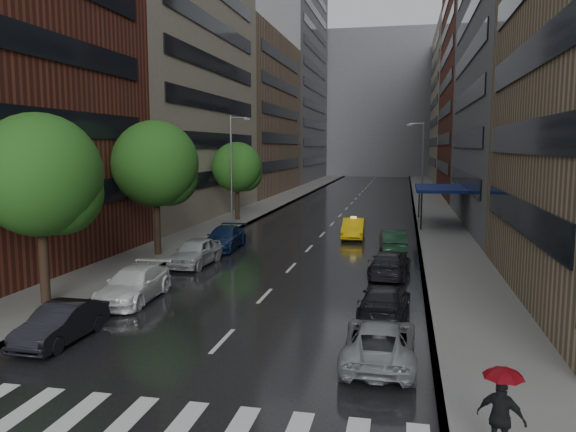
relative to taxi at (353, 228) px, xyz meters
name	(u,v)px	position (x,y,z in m)	size (l,w,h in m)	color
ground	(177,390)	(-2.47, -26.83, -0.73)	(220.00, 220.00, 0.00)	gray
road	(350,205)	(-2.47, 23.17, -0.72)	(14.00, 140.00, 0.01)	black
sidewalk_left	(273,203)	(-11.47, 23.17, -0.65)	(4.00, 140.00, 0.15)	gray
sidewalk_right	(431,206)	(6.53, 23.17, -0.65)	(4.00, 140.00, 0.15)	gray
crosswalk	(151,425)	(-2.27, -28.83, -0.71)	(13.15, 2.80, 0.01)	silver
buildings_left	(244,75)	(-17.47, 31.96, 15.26)	(8.00, 108.00, 38.00)	maroon
buildings_right	(485,74)	(12.53, 29.87, 14.31)	(8.05, 109.10, 36.00)	#937A5B
building_far	(379,105)	(-2.47, 91.17, 15.27)	(40.00, 14.00, 32.00)	slate
tree_near	(39,175)	(-11.07, -20.29, 4.79)	(5.06, 5.06, 8.07)	#382619
tree_mid	(155,164)	(-11.07, -9.32, 4.91)	(5.17, 5.17, 8.24)	#382619
tree_far	(237,167)	(-11.07, 7.33, 4.10)	(4.43, 4.43, 7.07)	#382619
taxi	(353,228)	(0.00, 0.00, 0.00)	(1.54, 4.41, 1.45)	yellow
parked_cars_left	(178,262)	(-7.87, -13.78, 0.00)	(2.23, 22.48, 1.55)	black
parked_cars_right	(387,282)	(2.93, -15.79, -0.05)	(2.26, 23.49, 1.41)	gray
ped_red_umbrella	(502,405)	(5.68, -28.84, 0.60)	(1.11, 0.84, 2.01)	black
street_lamp_left	(232,168)	(-10.19, 3.17, 4.16)	(1.74, 0.22, 9.00)	gray
street_lamp_right	(422,164)	(5.25, 18.17, 4.16)	(1.74, 0.22, 9.00)	gray
awning	(440,189)	(6.52, 8.17, 2.41)	(4.00, 8.00, 3.12)	navy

